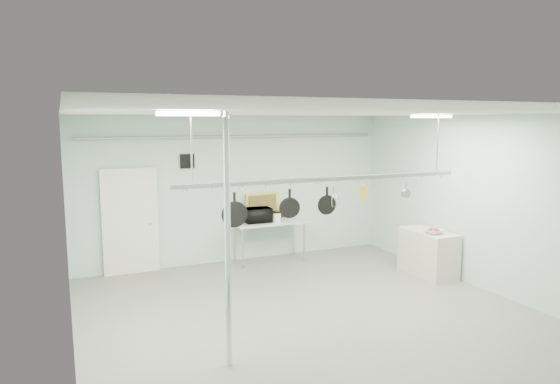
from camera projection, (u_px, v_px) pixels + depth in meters
name	position (u px, v px, depth m)	size (l,w,h in m)	color
floor	(324.00, 326.00, 7.57)	(8.00, 8.00, 0.00)	gray
ceiling	(327.00, 113.00, 7.12)	(7.00, 8.00, 0.02)	silver
back_wall	(237.00, 189.00, 10.96)	(7.00, 0.02, 3.20)	#AACCBF
right_wall	(500.00, 206.00, 8.74)	(0.02, 8.00, 3.20)	#AACCBF
door	(130.00, 222.00, 10.07)	(1.10, 0.10, 2.20)	silver
wall_vent	(187.00, 161.00, 10.41)	(0.30, 0.04, 0.30)	black
conduit_pipe	(238.00, 137.00, 10.71)	(0.07, 0.07, 6.60)	gray
chrome_pole	(228.00, 243.00, 6.12)	(0.08, 0.08, 3.20)	silver
prep_table	(269.00, 224.00, 10.95)	(1.60, 0.70, 0.91)	#A1BDAB
side_cabinet	(428.00, 253.00, 10.03)	(0.60, 1.20, 0.90)	beige
pot_rack	(328.00, 177.00, 7.60)	(4.80, 0.06, 1.00)	#B7B7BC
light_panel_left	(188.00, 114.00, 5.52)	(0.65, 0.30, 0.05)	white
light_panel_right	(431.00, 116.00, 8.62)	(0.65, 0.30, 0.05)	white
microwave	(258.00, 215.00, 10.79)	(0.57, 0.39, 0.32)	black
coffee_canister	(277.00, 217.00, 10.82)	(0.17, 0.17, 0.20)	white
painting_large	(262.00, 206.00, 11.15)	(0.78, 0.05, 0.58)	gold
painting_small	(287.00, 211.00, 11.42)	(0.30, 0.04, 0.25)	black
fruit_bowl	(433.00, 232.00, 9.72)	(0.37, 0.37, 0.09)	silver
skillet_left	(235.00, 210.00, 7.06)	(0.37, 0.06, 0.51)	black
skillet_mid	(290.00, 203.00, 7.40)	(0.31, 0.06, 0.41)	black
skillet_right	(327.00, 200.00, 7.65)	(0.30, 0.06, 0.42)	black
whisk	(334.00, 198.00, 7.69)	(0.21, 0.21, 0.36)	#A5A5AA
grater	(362.00, 192.00, 7.89)	(0.10, 0.02, 0.24)	gold
saucepan	(406.00, 190.00, 8.23)	(0.14, 0.09, 0.27)	#B6B7BB
fruit_cluster	(434.00, 230.00, 9.71)	(0.24, 0.24, 0.09)	#B61023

